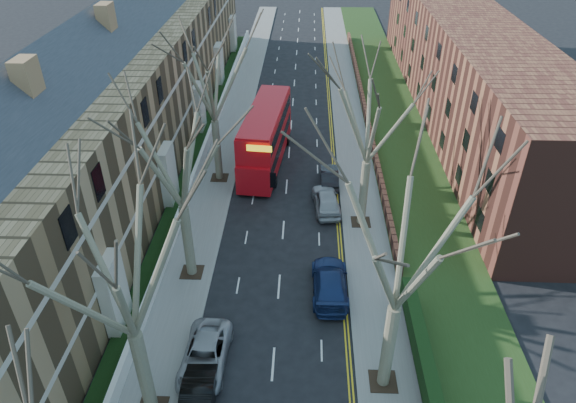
# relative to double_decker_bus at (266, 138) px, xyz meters

# --- Properties ---
(pavement_left) EXTENTS (3.00, 102.00, 0.12)m
(pavement_left) POSITION_rel_double_decker_bus_xyz_m (-4.05, 8.08, -2.42)
(pavement_left) COLOR slate
(pavement_left) RESTS_ON ground
(pavement_right) EXTENTS (3.00, 102.00, 0.12)m
(pavement_right) POSITION_rel_double_decker_bus_xyz_m (7.95, 8.08, -2.42)
(pavement_right) COLOR slate
(pavement_right) RESTS_ON ground
(terrace_left) EXTENTS (9.70, 78.00, 13.60)m
(terrace_left) POSITION_rel_double_decker_bus_xyz_m (-11.69, 0.08, 3.06)
(terrace_left) COLOR brown
(terrace_left) RESTS_ON ground
(flats_right) EXTENTS (13.97, 54.00, 10.00)m
(flats_right) POSITION_rel_double_decker_bus_xyz_m (19.41, 12.08, 2.51)
(flats_right) COLOR brown
(flats_right) RESTS_ON ground
(front_wall_left) EXTENTS (0.30, 78.00, 1.00)m
(front_wall_left) POSITION_rel_double_decker_bus_xyz_m (-5.70, 0.08, -1.86)
(front_wall_left) COLOR white
(front_wall_left) RESTS_ON ground
(grass_verge_right) EXTENTS (6.00, 102.00, 0.06)m
(grass_verge_right) POSITION_rel_double_decker_bus_xyz_m (12.45, 8.08, -2.33)
(grass_verge_right) COLOR #233B15
(grass_verge_right) RESTS_ON ground
(tree_left_mid) EXTENTS (10.50, 10.50, 14.71)m
(tree_left_mid) POSITION_rel_double_decker_bus_xyz_m (-3.75, -24.92, 7.08)
(tree_left_mid) COLOR brown
(tree_left_mid) RESTS_ON ground
(tree_left_far) EXTENTS (10.15, 10.15, 14.22)m
(tree_left_far) POSITION_rel_double_decker_bus_xyz_m (-3.75, -14.92, 6.77)
(tree_left_far) COLOR brown
(tree_left_far) RESTS_ON ground
(tree_left_dist) EXTENTS (10.50, 10.50, 14.71)m
(tree_left_dist) POSITION_rel_double_decker_bus_xyz_m (-3.75, -2.92, 7.08)
(tree_left_dist) COLOR brown
(tree_left_dist) RESTS_ON ground
(tree_right_mid) EXTENTS (10.50, 10.50, 14.71)m
(tree_right_mid) POSITION_rel_double_decker_bus_xyz_m (7.65, -22.92, 7.08)
(tree_right_mid) COLOR brown
(tree_right_mid) RESTS_ON ground
(tree_right_far) EXTENTS (10.15, 10.15, 14.22)m
(tree_right_far) POSITION_rel_double_decker_bus_xyz_m (7.65, -8.92, 6.77)
(tree_right_far) COLOR brown
(tree_right_far) RESTS_ON ground
(double_decker_bus) EXTENTS (3.94, 12.28, 5.01)m
(double_decker_bus) POSITION_rel_double_decker_bus_xyz_m (0.00, 0.00, 0.00)
(double_decker_bus) COLOR red
(double_decker_bus) RESTS_ON ground
(car_left_far) EXTENTS (2.48, 5.08, 1.39)m
(car_left_far) POSITION_rel_double_decker_bus_xyz_m (-1.62, -22.10, -1.78)
(car_left_far) COLOR #9F9FA4
(car_left_far) RESTS_ON ground
(car_right_near) EXTENTS (2.24, 5.39, 1.56)m
(car_right_near) POSITION_rel_double_decker_bus_xyz_m (5.11, -16.29, -1.70)
(car_right_near) COLOR navy
(car_right_near) RESTS_ON ground
(car_right_mid) EXTENTS (2.39, 4.85, 1.59)m
(car_right_mid) POSITION_rel_double_decker_bus_xyz_m (5.13, -7.08, -1.68)
(car_right_mid) COLOR #9B9FA4
(car_right_mid) RESTS_ON ground
(car_right_far) EXTENTS (1.42, 4.07, 1.34)m
(car_right_far) POSITION_rel_double_decker_bus_xyz_m (5.48, -3.28, -1.81)
(car_right_far) COLOR black
(car_right_far) RESTS_ON ground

